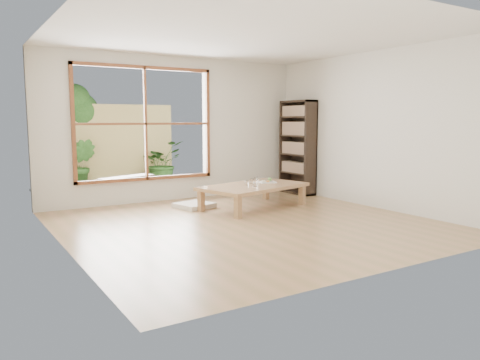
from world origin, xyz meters
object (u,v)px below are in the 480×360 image
object	(u,v)px
bookshelf	(298,147)
garden_bench	(127,179)
food_tray	(268,181)
low_table	(253,188)

from	to	relation	value
bookshelf	garden_bench	bearing A→B (deg)	153.49
garden_bench	food_tray	bearing A→B (deg)	-72.15
food_tray	garden_bench	size ratio (longest dim) A/B	0.27
bookshelf	garden_bench	distance (m)	3.41
low_table	food_tray	distance (m)	0.40
bookshelf	food_tray	world-z (taller)	bookshelf
bookshelf	food_tray	xyz separation A→B (m)	(-1.23, -0.74, -0.51)
low_table	bookshelf	size ratio (longest dim) A/B	1.07
low_table	bookshelf	world-z (taller)	bookshelf
low_table	garden_bench	bearing A→B (deg)	106.32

